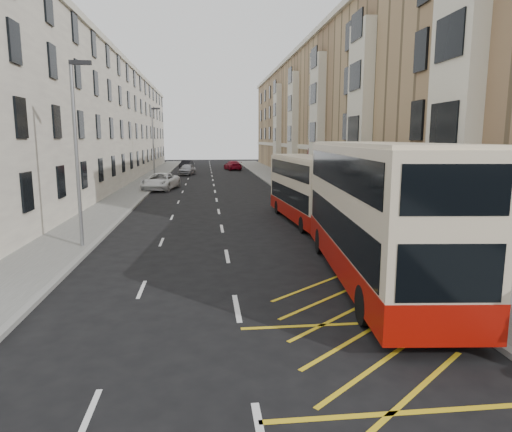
{
  "coord_description": "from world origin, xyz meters",
  "views": [
    {
      "loc": [
        -0.84,
        -8.67,
        4.89
      ],
      "look_at": [
        1.06,
        8.46,
        1.96
      ],
      "focal_mm": 32.0,
      "sensor_mm": 36.0,
      "label": 1
    }
  ],
  "objects": [
    {
      "name": "ground",
      "position": [
        0.0,
        0.0,
        0.0
      ],
      "size": [
        200.0,
        200.0,
        0.0
      ],
      "primitive_type": "plane",
      "color": "black",
      "rests_on": "ground"
    },
    {
      "name": "pavement_right",
      "position": [
        8.0,
        30.0,
        0.07
      ],
      "size": [
        4.0,
        120.0,
        0.15
      ],
      "primitive_type": "cube",
      "color": "#62625D",
      "rests_on": "ground"
    },
    {
      "name": "pavement_left",
      "position": [
        -7.5,
        30.0,
        0.07
      ],
      "size": [
        3.0,
        120.0,
        0.15
      ],
      "primitive_type": "cube",
      "color": "#62625D",
      "rests_on": "ground"
    },
    {
      "name": "kerb_right",
      "position": [
        6.0,
        30.0,
        0.07
      ],
      "size": [
        0.25,
        120.0,
        0.15
      ],
      "primitive_type": "cube",
      "color": "gray",
      "rests_on": "ground"
    },
    {
      "name": "kerb_left",
      "position": [
        -6.0,
        30.0,
        0.07
      ],
      "size": [
        0.25,
        120.0,
        0.15
      ],
      "primitive_type": "cube",
      "color": "gray",
      "rests_on": "ground"
    },
    {
      "name": "road_markings",
      "position": [
        0.0,
        45.0,
        0.01
      ],
      "size": [
        10.0,
        110.0,
        0.01
      ],
      "primitive_type": null,
      "color": "silver",
      "rests_on": "ground"
    },
    {
      "name": "terrace_right",
      "position": [
        14.88,
        45.38,
        7.52
      ],
      "size": [
        10.75,
        79.0,
        15.25
      ],
      "color": "tan",
      "rests_on": "ground"
    },
    {
      "name": "terrace_left",
      "position": [
        -13.43,
        45.5,
        6.52
      ],
      "size": [
        9.18,
        79.0,
        13.25
      ],
      "color": "white",
      "rests_on": "ground"
    },
    {
      "name": "guard_railing",
      "position": [
        6.25,
        5.75,
        0.86
      ],
      "size": [
        0.06,
        6.56,
        1.01
      ],
      "color": "red",
      "rests_on": "pavement_right"
    },
    {
      "name": "street_lamp_near",
      "position": [
        -6.35,
        12.0,
        4.64
      ],
      "size": [
        0.93,
        0.18,
        8.0
      ],
      "color": "gray",
      "rests_on": "pavement_left"
    },
    {
      "name": "street_lamp_far",
      "position": [
        -6.35,
        42.0,
        4.64
      ],
      "size": [
        0.93,
        0.18,
        8.0
      ],
      "color": "gray",
      "rests_on": "pavement_left"
    },
    {
      "name": "double_decker_front",
      "position": [
        4.87,
        6.1,
        2.43
      ],
      "size": [
        3.87,
        12.15,
        4.76
      ],
      "rotation": [
        0.0,
        0.0,
        -0.1
      ],
      "color": "beige",
      "rests_on": "ground"
    },
    {
      "name": "double_decker_rear",
      "position": [
        5.0,
        17.5,
        1.97
      ],
      "size": [
        2.78,
        9.82,
        3.87
      ],
      "rotation": [
        0.0,
        0.0,
        0.06
      ],
      "color": "beige",
      "rests_on": "ground"
    },
    {
      "name": "pedestrian_far",
      "position": [
        6.46,
        3.75,
        0.96
      ],
      "size": [
        0.97,
        0.92,
        1.61
      ],
      "primitive_type": "imported",
      "rotation": [
        0.0,
        0.0,
        2.42
      ],
      "color": "black",
      "rests_on": "pavement_right"
    },
    {
      "name": "white_van",
      "position": [
        -5.2,
        36.03,
        0.8
      ],
      "size": [
        3.77,
        6.19,
        1.6
      ],
      "primitive_type": "imported",
      "rotation": [
        0.0,
        0.0,
        -0.2
      ],
      "color": "white",
      "rests_on": "ground"
    },
    {
      "name": "car_silver",
      "position": [
        -3.33,
        53.95,
        0.76
      ],
      "size": [
        2.57,
        4.7,
        1.51
      ],
      "primitive_type": "imported",
      "rotation": [
        0.0,
        0.0,
        -0.18
      ],
      "color": "#A1A2A8",
      "rests_on": "ground"
    },
    {
      "name": "car_dark",
      "position": [
        -3.96,
        67.64,
        0.7
      ],
      "size": [
        2.33,
        4.46,
        1.4
      ],
      "primitive_type": "imported",
      "rotation": [
        0.0,
        0.0,
        -0.21
      ],
      "color": "black",
      "rests_on": "ground"
    },
    {
      "name": "car_red",
      "position": [
        3.45,
        63.58,
        0.72
      ],
      "size": [
        2.9,
        5.22,
        1.43
      ],
      "primitive_type": "imported",
      "rotation": [
        0.0,
        0.0,
        3.33
      ],
      "color": "maroon",
      "rests_on": "ground"
    }
  ]
}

